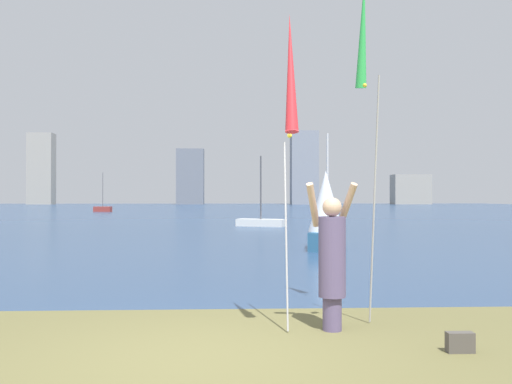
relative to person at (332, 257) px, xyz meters
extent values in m
cube|color=navy|center=(-1.67, 60.13, -1.00)|extent=(120.00, 117.53, 0.12)
cube|color=#33301C|center=(-1.67, 1.36, -0.96)|extent=(120.00, 0.70, 0.02)
cylinder|color=#594C72|center=(0.00, -0.01, -0.72)|extent=(0.24, 0.24, 0.43)
cylinder|color=#594C72|center=(0.00, -0.01, 0.01)|extent=(0.35, 0.35, 1.03)
sphere|color=#D1A889|center=(0.00, -0.01, 0.65)|extent=(0.25, 0.25, 0.25)
cylinder|color=#D1A889|center=(-0.22, 0.13, 0.67)|extent=(0.25, 0.40, 0.59)
cylinder|color=#D1A889|center=(0.22, 0.13, 0.67)|extent=(0.25, 0.40, 0.59)
cylinder|color=#B2B2B7|center=(-0.58, 0.11, 0.30)|extent=(0.02, 0.46, 2.44)
cone|color=red|center=(-0.58, -0.45, 2.29)|extent=(0.16, 0.42, 1.51)
sphere|color=yellow|center=(-0.58, -0.32, 1.53)|extent=(0.06, 0.06, 0.06)
cylinder|color=#B2B2B7|center=(0.58, 0.11, 0.71)|extent=(0.02, 0.52, 3.25)
cone|color=green|center=(0.58, 0.73, 3.15)|extent=(0.16, 0.40, 1.60)
sphere|color=yellow|center=(0.58, 0.61, 2.35)|extent=(0.06, 0.06, 0.06)
cube|color=#4C4742|center=(1.23, -1.04, -0.82)|extent=(0.30, 0.12, 0.22)
cube|color=#2D6084|center=(1.80, 10.51, -0.64)|extent=(1.55, 2.20, 0.59)
cylinder|color=silver|center=(1.80, 10.51, 1.24)|extent=(0.07, 0.07, 3.17)
cone|color=white|center=(1.72, 10.37, 0.63)|extent=(1.53, 1.53, 1.96)
cube|color=maroon|center=(-15.63, 53.60, -0.65)|extent=(2.01, 1.02, 0.57)
cylinder|color=#47474C|center=(-15.63, 53.60, 1.51)|extent=(0.06, 0.06, 3.75)
cube|color=silver|center=(0.33, 23.98, -0.73)|extent=(2.89, 1.85, 0.42)
cylinder|color=#47474C|center=(0.33, 23.98, 1.29)|extent=(0.08, 0.08, 3.61)
cube|color=gray|center=(-41.12, 107.64, 6.48)|extent=(5.07, 3.31, 14.84)
cube|color=slate|center=(-10.18, 107.50, 4.88)|extent=(5.69, 3.47, 11.63)
cube|color=gray|center=(13.52, 104.45, 6.62)|extent=(5.52, 4.14, 15.11)
cube|color=gray|center=(36.36, 105.98, 2.20)|extent=(7.77, 4.07, 6.27)
camera|label=1|loc=(-1.28, -6.92, 0.79)|focal=38.03mm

